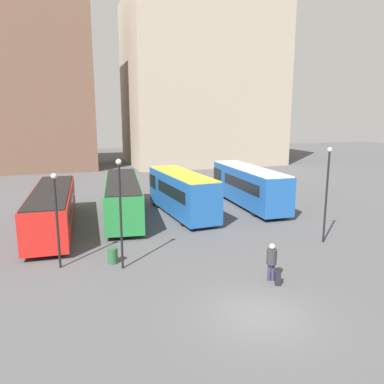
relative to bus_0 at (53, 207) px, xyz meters
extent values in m
plane|color=#4C4C4F|center=(7.99, -14.77, -1.55)|extent=(160.00, 160.00, 0.00)
cube|color=brown|center=(-5.92, 32.78, 10.50)|extent=(22.32, 11.75, 24.10)
cube|color=tan|center=(22.58, 32.78, 11.27)|extent=(23.69, 16.95, 25.63)
cube|color=red|center=(-0.01, -0.10, -0.04)|extent=(3.18, 12.31, 2.44)
cube|color=black|center=(0.25, 4.89, 0.27)|extent=(2.70, 2.37, 0.93)
cube|color=black|center=(-0.06, -1.20, 0.27)|extent=(2.98, 7.93, 0.73)
cube|color=black|center=(-0.01, -0.10, 1.23)|extent=(2.96, 12.05, 0.08)
cylinder|color=black|center=(0.19, 3.67, -1.02)|extent=(2.50, 1.17, 1.05)
cylinder|color=black|center=(-0.20, -3.88, -1.02)|extent=(2.50, 1.17, 1.05)
cube|color=#237A38|center=(5.05, 1.85, 0.02)|extent=(4.01, 12.46, 2.52)
cube|color=black|center=(5.67, 6.83, 0.33)|extent=(2.81, 2.54, 0.96)
cube|color=black|center=(4.92, 0.75, 0.33)|extent=(3.49, 8.09, 0.76)
cube|color=black|center=(5.05, 1.85, 1.32)|extent=(3.78, 12.19, 0.08)
cylinder|color=black|center=(5.52, 5.61, -1.00)|extent=(2.53, 1.38, 1.09)
cylinder|color=black|center=(4.58, -1.92, -1.00)|extent=(2.53, 1.38, 1.09)
cube|color=#1E56A3|center=(9.58, 0.90, 0.21)|extent=(3.15, 9.64, 3.00)
cube|color=black|center=(9.30, 4.78, 0.59)|extent=(2.63, 1.92, 1.14)
cube|color=black|center=(9.64, 0.05, 0.59)|extent=(2.93, 6.23, 0.90)
cube|color=yellow|center=(9.58, 0.90, 1.75)|extent=(2.94, 9.43, 0.08)
cylinder|color=black|center=(9.37, 3.84, -1.07)|extent=(2.43, 1.11, 0.94)
cylinder|color=black|center=(9.79, -2.03, -1.07)|extent=(2.43, 1.11, 0.94)
cube|color=#1E56A3|center=(15.98, 1.96, 0.23)|extent=(2.84, 11.08, 2.97)
cube|color=black|center=(16.14, 6.47, 0.60)|extent=(2.57, 2.11, 1.13)
cube|color=black|center=(15.95, 0.97, 0.60)|extent=(2.73, 7.12, 0.89)
cube|color=white|center=(15.98, 1.96, 1.75)|extent=(2.64, 10.85, 0.08)
cylinder|color=black|center=(16.10, 5.37, -1.02)|extent=(2.40, 1.14, 1.05)
cylinder|color=black|center=(15.86, -1.44, -1.02)|extent=(2.40, 1.14, 1.05)
cylinder|color=#382D4C|center=(9.96, -12.09, -1.13)|extent=(0.21, 0.21, 0.84)
cylinder|color=#382D4C|center=(10.13, -12.15, -1.13)|extent=(0.21, 0.21, 0.84)
cylinder|color=#2D2D33|center=(10.05, -12.12, -0.34)|extent=(0.62, 0.62, 0.73)
sphere|color=beige|center=(10.05, -12.12, 0.16)|extent=(0.27, 0.27, 0.27)
cube|color=black|center=(10.11, -12.63, -1.23)|extent=(0.35, 0.40, 0.63)
cube|color=black|center=(10.07, -12.74, -0.77)|extent=(0.13, 0.07, 0.28)
cylinder|color=black|center=(15.99, -8.26, 1.29)|extent=(0.12, 0.12, 5.67)
sphere|color=beige|center=(15.99, -8.26, 4.21)|extent=(0.28, 0.28, 0.28)
cylinder|color=black|center=(0.48, -7.29, 0.82)|extent=(0.12, 0.12, 4.73)
sphere|color=beige|center=(0.48, -7.29, 3.26)|extent=(0.28, 0.28, 0.28)
cylinder|color=black|center=(3.54, -8.41, 1.18)|extent=(0.12, 0.12, 5.45)
sphere|color=beige|center=(3.54, -8.41, 3.98)|extent=(0.28, 0.28, 0.28)
cylinder|color=#285633|center=(3.15, -7.55, -1.12)|extent=(0.52, 0.52, 0.85)
camera|label=1|loc=(1.18, -26.75, 6.20)|focal=35.00mm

